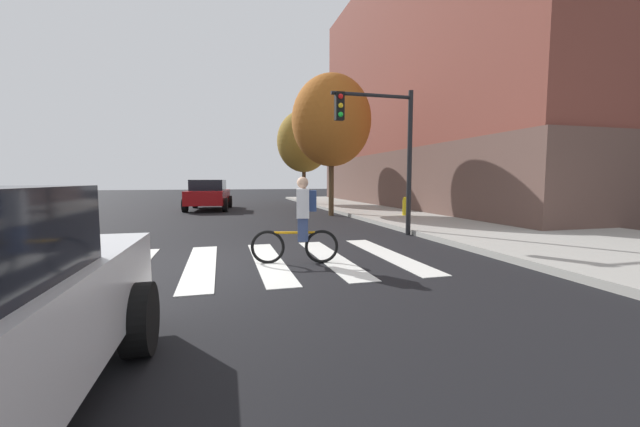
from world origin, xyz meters
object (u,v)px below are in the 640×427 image
(cyclist, at_px, (301,221))
(traffic_light_near, at_px, (384,137))
(street_tree_near, at_px, (331,121))
(street_tree_mid, at_px, (304,141))
(sedan_mid, at_px, (209,194))
(fire_hydrant, at_px, (405,206))

(cyclist, relative_size, traffic_light_near, 0.40)
(traffic_light_near, xyz_separation_m, street_tree_near, (0.35, 6.42, 1.43))
(street_tree_near, bearing_deg, street_tree_mid, 87.82)
(traffic_light_near, height_order, street_tree_mid, street_tree_mid)
(sedan_mid, relative_size, street_tree_near, 0.77)
(cyclist, bearing_deg, traffic_light_near, 43.72)
(traffic_light_near, relative_size, street_tree_mid, 0.70)
(sedan_mid, height_order, street_tree_near, street_tree_near)
(traffic_light_near, bearing_deg, street_tree_near, 86.87)
(traffic_light_near, xyz_separation_m, fire_hydrant, (2.95, 4.25, -2.33))
(fire_hydrant, distance_m, street_tree_mid, 10.12)
(traffic_light_near, distance_m, fire_hydrant, 5.68)
(sedan_mid, xyz_separation_m, street_tree_near, (5.54, -5.01, 3.45))
(fire_hydrant, bearing_deg, street_tree_mid, 104.26)
(sedan_mid, xyz_separation_m, cyclist, (2.15, -14.34, -0.00))
(fire_hydrant, bearing_deg, sedan_mid, 138.58)
(sedan_mid, height_order, cyclist, cyclist)
(sedan_mid, height_order, fire_hydrant, sedan_mid)
(street_tree_near, distance_m, street_tree_mid, 7.03)
(cyclist, height_order, traffic_light_near, traffic_light_near)
(sedan_mid, relative_size, fire_hydrant, 6.30)
(cyclist, relative_size, fire_hydrant, 2.17)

